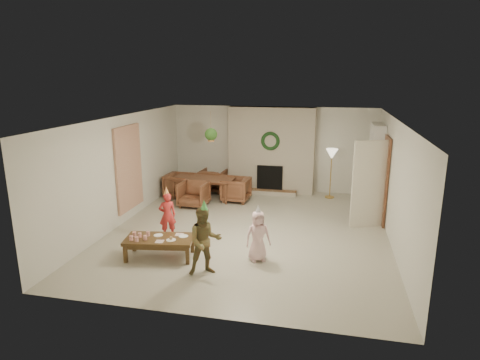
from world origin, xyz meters
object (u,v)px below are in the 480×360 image
(dining_table, at_px, (204,188))
(child_pink, at_px, (258,236))
(coffee_table_top, at_px, (159,239))
(child_red, at_px, (167,215))
(dining_chair_far, at_px, (213,181))
(dining_chair_near, at_px, (194,194))
(dining_chair_left, at_px, (179,185))
(child_plaid, at_px, (205,241))
(dining_chair_right, at_px, (236,189))

(dining_table, xyz_separation_m, child_pink, (2.18, -3.62, 0.18))
(coffee_table_top, height_order, child_red, child_red)
(dining_chair_far, distance_m, child_red, 3.67)
(dining_chair_near, relative_size, coffee_table_top, 0.57)
(dining_chair_far, relative_size, dining_chair_left, 1.00)
(child_plaid, bearing_deg, dining_table, 82.02)
(dining_chair_near, bearing_deg, dining_chair_right, 38.66)
(child_pink, bearing_deg, dining_chair_right, 83.57)
(dining_chair_right, height_order, coffee_table_top, dining_chair_right)
(coffee_table_top, xyz_separation_m, child_red, (-0.23, 0.99, 0.13))
(child_pink, bearing_deg, dining_table, 95.37)
(dining_chair_left, distance_m, dining_chair_right, 1.69)
(dining_chair_near, relative_size, dining_chair_far, 1.00)
(dining_chair_far, relative_size, child_pink, 0.76)
(dining_chair_near, relative_size, child_red, 0.74)
(dining_table, xyz_separation_m, dining_chair_near, (-0.05, -0.75, 0.03))
(dining_chair_right, bearing_deg, dining_chair_near, -51.34)
(dining_chair_far, height_order, dining_chair_right, same)
(coffee_table_top, bearing_deg, dining_chair_near, 87.87)
(coffee_table_top, bearing_deg, child_plaid, -32.37)
(dining_chair_left, relative_size, coffee_table_top, 0.57)
(dining_table, height_order, dining_chair_right, dining_chair_right)
(coffee_table_top, bearing_deg, child_red, 94.20)
(dining_table, height_order, child_plaid, child_plaid)
(dining_chair_near, height_order, dining_chair_right, same)
(child_plaid, height_order, child_pink, child_plaid)
(dining_chair_left, distance_m, child_red, 3.09)
(coffee_table_top, bearing_deg, child_pink, -0.44)
(child_plaid, xyz_separation_m, child_pink, (0.80, 0.73, -0.12))
(dining_chair_near, distance_m, child_pink, 3.64)
(dining_chair_far, xyz_separation_m, coffee_table_top, (0.29, -4.65, 0.03))
(dining_chair_near, xyz_separation_m, child_plaid, (1.43, -3.60, 0.27))
(child_plaid, bearing_deg, dining_chair_far, 79.04)
(child_plaid, bearing_deg, dining_chair_left, 90.25)
(child_red, xyz_separation_m, child_pink, (2.08, -0.70, -0.01))
(dining_table, bearing_deg, dining_chair_left, 180.00)
(dining_chair_left, bearing_deg, child_plaid, -150.41)
(dining_chair_left, xyz_separation_m, child_red, (0.85, -2.97, 0.16))
(coffee_table_top, height_order, child_pink, child_pink)
(coffee_table_top, relative_size, child_plaid, 1.06)
(dining_chair_near, height_order, child_plaid, child_plaid)
(dining_chair_far, distance_m, dining_chair_left, 1.06)
(child_red, height_order, child_plaid, child_plaid)
(dining_table, xyz_separation_m, dining_chair_right, (0.94, -0.06, 0.03))
(coffee_table_top, distance_m, child_plaid, 1.16)
(dining_chair_near, bearing_deg, child_plaid, -64.59)
(dining_chair_left, xyz_separation_m, dining_chair_right, (1.69, -0.11, 0.00))
(coffee_table_top, height_order, child_plaid, child_plaid)
(dining_chair_left, height_order, child_plaid, child_plaid)
(dining_table, xyz_separation_m, dining_chair_far, (0.05, 0.75, 0.03))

